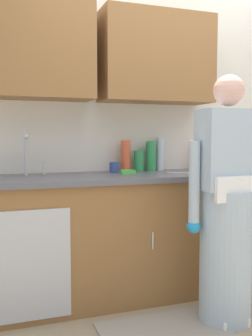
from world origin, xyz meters
The scene contains 15 objects.
ground_plane centered at (0.00, 0.00, 0.00)m, with size 9.00×9.00×0.00m, color #998466.
kitchen_wall_with_uppers centered at (-0.14, 0.99, 1.48)m, with size 4.80×0.44×2.70m.
counter_cabinet centered at (-0.55, 0.70, 0.45)m, with size 1.90×0.62×0.90m.
countertop centered at (-0.55, 0.70, 0.92)m, with size 1.96×0.66×0.04m, color #595960.
sink centered at (-1.05, 0.71, 0.93)m, with size 0.50×0.36×0.35m.
person_at_sink centered at (0.12, 0.07, 0.69)m, with size 0.55×0.34×1.62m.
floor_mat centered at (-0.33, 0.05, 0.01)m, with size 0.80×0.50×0.01m, color gray.
bottle_dish_liquid centered at (0.38, 0.91, 1.04)m, with size 0.07×0.07×0.20m, color #E05933.
bottle_cleaner_spray centered at (-0.18, 0.90, 1.03)m, with size 0.08×0.08×0.17m, color #2D8C4C.
bottle_soap centered at (-0.29, 0.91, 1.07)m, with size 0.08×0.08×0.25m, color #E05933.
bottle_water_short centered at (0.03, 0.93, 1.08)m, with size 0.06×0.06×0.28m, color silver.
bottle_water_tall centered at (-0.06, 0.91, 1.06)m, with size 0.08×0.08×0.25m, color #2D8C4C.
cup_by_sink centered at (-0.40, 0.87, 0.98)m, with size 0.08×0.08×0.08m, color #33478C.
knife_on_counter centered at (0.10, 0.65, 0.94)m, with size 0.24×0.02×0.01m, color silver.
sponge centered at (-0.33, 0.73, 0.96)m, with size 0.11×0.07×0.03m, color #4CBF4C.
Camera 1 is at (-1.33, -2.10, 1.23)m, focal length 41.79 mm.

